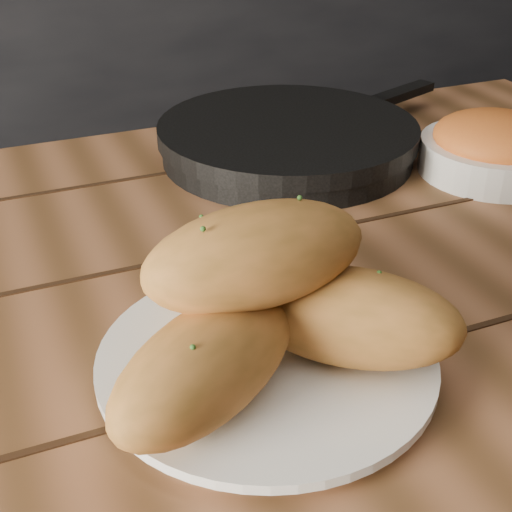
# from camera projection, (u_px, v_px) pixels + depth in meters

# --- Properties ---
(table) EXTENTS (1.37, 0.92, 0.75)m
(table) POSITION_uv_depth(u_px,v_px,m) (217.00, 406.00, 0.65)
(table) COLOR brown
(table) RESTS_ON ground
(plate) EXTENTS (0.25, 0.25, 0.02)m
(plate) POSITION_uv_depth(u_px,v_px,m) (266.00, 362.00, 0.53)
(plate) COLOR white
(plate) RESTS_ON table
(bread_rolls) EXTENTS (0.29, 0.25, 0.12)m
(bread_rolls) POSITION_uv_depth(u_px,v_px,m) (261.00, 303.00, 0.49)
(bread_rolls) COLOR #C07435
(bread_rolls) RESTS_ON plate
(skillet) EXTENTS (0.44, 0.32, 0.05)m
(skillet) POSITION_uv_depth(u_px,v_px,m) (289.00, 139.00, 0.89)
(skillet) COLOR black
(skillet) RESTS_ON table
(bowl) EXTENTS (0.18, 0.18, 0.07)m
(bowl) POSITION_uv_depth(u_px,v_px,m) (496.00, 147.00, 0.84)
(bowl) COLOR white
(bowl) RESTS_ON table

